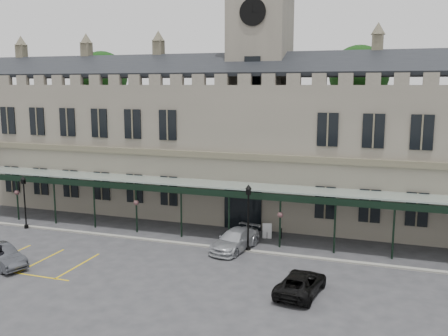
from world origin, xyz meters
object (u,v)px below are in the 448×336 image
(station_building, at_px, (259,146))
(person_b, at_px, (0,258))
(car_van, at_px, (301,283))
(lamp_post_left, at_px, (24,197))
(lamp_post_mid, at_px, (248,212))
(sign_board, at_px, (267,231))
(car_left_b, at_px, (0,256))
(clock_tower, at_px, (260,72))
(car_taxi, at_px, (235,240))

(station_building, height_order, person_b, station_building)
(car_van, bearing_deg, lamp_post_left, -5.92)
(station_building, height_order, lamp_post_left, station_building)
(lamp_post_mid, xyz_separation_m, car_van, (4.98, -6.22, -2.32))
(sign_board, height_order, car_left_b, car_left_b)
(clock_tower, height_order, person_b, clock_tower)
(sign_board, bearing_deg, lamp_post_left, 177.29)
(lamp_post_left, bearing_deg, car_left_b, -59.77)
(lamp_post_mid, xyz_separation_m, car_left_b, (-14.81, -8.34, -2.22))
(station_building, distance_m, lamp_post_mid, 11.14)
(station_building, distance_m, clock_tower, 6.64)
(clock_tower, bearing_deg, station_building, -90.00)
(clock_tower, xyz_separation_m, lamp_post_mid, (2.02, -10.47, -10.15))
(car_taxi, xyz_separation_m, car_van, (6.00, -6.25, -0.10))
(person_b, bearing_deg, car_left_b, -85.74)
(car_van, height_order, person_b, person_b)
(car_taxi, relative_size, car_van, 1.10)
(car_van, bearing_deg, clock_tower, -59.66)
(clock_tower, height_order, lamp_post_left, clock_tower)
(station_building, bearing_deg, sign_board, -69.53)
(car_van, bearing_deg, car_taxi, -38.57)
(station_building, xyz_separation_m, car_left_b, (-12.80, -18.72, -5.73))
(lamp_post_left, relative_size, car_left_b, 1.00)
(car_left_b, distance_m, person_b, 0.77)
(clock_tower, bearing_deg, car_taxi, -84.53)
(clock_tower, xyz_separation_m, car_van, (7.00, -16.68, -12.47))
(sign_board, bearing_deg, station_building, 96.99)
(clock_tower, distance_m, lamp_post_left, 23.03)
(car_taxi, bearing_deg, person_b, -134.52)
(lamp_post_mid, xyz_separation_m, person_b, (-14.32, -8.91, -2.08))
(lamp_post_mid, xyz_separation_m, car_taxi, (-1.02, 0.03, -2.23))
(station_building, height_order, car_taxi, station_building)
(sign_board, bearing_deg, car_taxi, -128.16)
(sign_board, height_order, person_b, person_b)
(car_left_b, bearing_deg, sign_board, -33.26)
(lamp_post_left, bearing_deg, person_b, -58.95)
(lamp_post_left, distance_m, person_b, 10.16)
(clock_tower, height_order, car_van, clock_tower)
(lamp_post_mid, bearing_deg, car_van, -51.28)
(sign_board, xyz_separation_m, car_taxi, (-1.58, -3.44, 0.13))
(clock_tower, xyz_separation_m, car_left_b, (-12.80, -18.81, -12.37))
(station_building, distance_m, sign_board, 9.42)
(sign_board, distance_m, car_taxi, 3.79)
(lamp_post_mid, relative_size, person_b, 2.84)
(station_building, xyz_separation_m, person_b, (-12.30, -19.29, -5.59))
(lamp_post_mid, relative_size, sign_board, 4.03)
(lamp_post_mid, distance_m, car_van, 8.30)
(clock_tower, bearing_deg, lamp_post_mid, -79.10)
(lamp_post_left, distance_m, lamp_post_mid, 19.48)
(station_building, bearing_deg, lamp_post_mid, -79.01)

